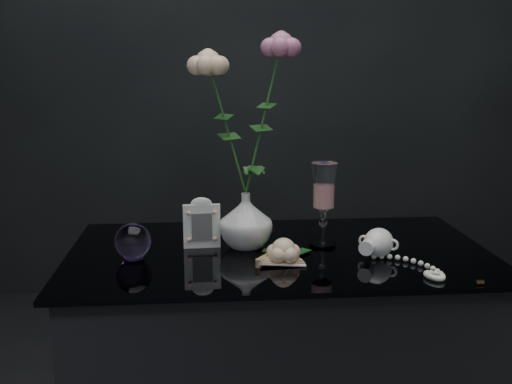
{
  "coord_description": "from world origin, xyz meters",
  "views": [
    {
      "loc": [
        -0.18,
        -1.38,
        1.23
      ],
      "look_at": [
        -0.06,
        0.01,
        0.92
      ],
      "focal_mm": 42.0,
      "sensor_mm": 36.0,
      "label": 1
    }
  ],
  "objects_px": {
    "picture_frame": "(202,223)",
    "pearl_jar": "(378,241)",
    "vase": "(246,221)",
    "loose_rose": "(284,250)",
    "wine_glass": "(324,205)",
    "paperweight": "(133,241)"
  },
  "relations": [
    {
      "from": "vase",
      "to": "wine_glass",
      "type": "height_order",
      "value": "wine_glass"
    },
    {
      "from": "loose_rose",
      "to": "picture_frame",
      "type": "bearing_deg",
      "value": 131.19
    },
    {
      "from": "picture_frame",
      "to": "loose_rose",
      "type": "distance_m",
      "value": 0.24
    },
    {
      "from": "wine_glass",
      "to": "picture_frame",
      "type": "xyz_separation_m",
      "value": [
        -0.31,
        0.01,
        -0.04
      ]
    },
    {
      "from": "wine_glass",
      "to": "pearl_jar",
      "type": "height_order",
      "value": "wine_glass"
    },
    {
      "from": "vase",
      "to": "wine_glass",
      "type": "distance_m",
      "value": 0.2
    },
    {
      "from": "paperweight",
      "to": "loose_rose",
      "type": "height_order",
      "value": "paperweight"
    },
    {
      "from": "vase",
      "to": "picture_frame",
      "type": "bearing_deg",
      "value": 175.07
    },
    {
      "from": "picture_frame",
      "to": "pearl_jar",
      "type": "relative_size",
      "value": 0.51
    },
    {
      "from": "pearl_jar",
      "to": "paperweight",
      "type": "bearing_deg",
      "value": -150.71
    },
    {
      "from": "vase",
      "to": "loose_rose",
      "type": "bearing_deg",
      "value": -57.47
    },
    {
      "from": "vase",
      "to": "loose_rose",
      "type": "xyz_separation_m",
      "value": [
        0.08,
        -0.13,
        -0.04
      ]
    },
    {
      "from": "vase",
      "to": "loose_rose",
      "type": "distance_m",
      "value": 0.15
    },
    {
      "from": "picture_frame",
      "to": "paperweight",
      "type": "xyz_separation_m",
      "value": [
        -0.16,
        -0.08,
        -0.02
      ]
    },
    {
      "from": "paperweight",
      "to": "wine_glass",
      "type": "bearing_deg",
      "value": 7.45
    },
    {
      "from": "vase",
      "to": "picture_frame",
      "type": "height_order",
      "value": "vase"
    },
    {
      "from": "vase",
      "to": "paperweight",
      "type": "xyz_separation_m",
      "value": [
        -0.28,
        -0.07,
        -0.03
      ]
    },
    {
      "from": "loose_rose",
      "to": "paperweight",
      "type": "bearing_deg",
      "value": 156.81
    },
    {
      "from": "paperweight",
      "to": "vase",
      "type": "bearing_deg",
      "value": 13.35
    },
    {
      "from": "vase",
      "to": "pearl_jar",
      "type": "distance_m",
      "value": 0.33
    },
    {
      "from": "paperweight",
      "to": "loose_rose",
      "type": "bearing_deg",
      "value": -9.61
    },
    {
      "from": "wine_glass",
      "to": "pearl_jar",
      "type": "bearing_deg",
      "value": -37.62
    }
  ]
}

